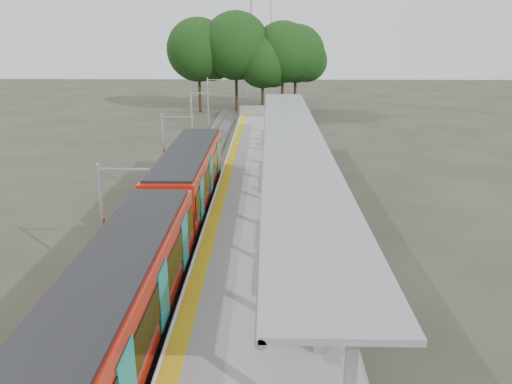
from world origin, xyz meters
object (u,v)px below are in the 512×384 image
bench_far (288,144)px  info_pillar_far (285,139)px  train (165,218)px  bench_near (316,329)px  info_pillar_near (309,235)px  bench_mid (307,182)px  litter_bin (277,186)px

bench_far → info_pillar_far: bearing=122.6°
train → bench_near: 10.05m
train → bench_far: (6.33, 17.94, -0.48)m
bench_near → bench_far: (0.15, 25.84, 0.09)m
bench_near → info_pillar_far: bearing=95.7°
bench_near → info_pillar_near: size_ratio=0.77×
bench_near → bench_far: 25.84m
train → bench_mid: bearing=46.4°
bench_far → train: bearing=-106.6°
bench_near → info_pillar_far: 26.27m
info_pillar_far → info_pillar_near: bearing=-93.2°
info_pillar_far → bench_far: bearing=-64.5°
bench_far → info_pillar_near: info_pillar_near is taller
info_pillar_far → train: bearing=-112.7°
info_pillar_near → info_pillar_far: 19.59m
info_pillar_far → bench_near: bearing=-94.2°
bench_near → info_pillar_far: size_ratio=0.69×
train → info_pillar_far: size_ratio=13.72×
info_pillar_far → litter_bin: size_ratio=1.97×
info_pillar_near → litter_bin: (-1.26, 7.98, -0.27)m
bench_far → info_pillar_near: bearing=-86.7°
bench_near → bench_mid: 15.36m
bench_mid → info_pillar_far: size_ratio=0.80×
info_pillar_near → train: bearing=144.4°
train → bench_mid: 10.26m
bench_mid → litter_bin: 1.96m
bench_near → info_pillar_near: (0.30, 6.68, 0.30)m
bench_mid → info_pillar_near: size_ratio=0.89×
info_pillar_far → litter_bin: info_pillar_far is taller
bench_far → info_pillar_near: 19.16m
train → info_pillar_near: (6.49, -1.22, -0.27)m
train → info_pillar_far: bearing=71.7°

